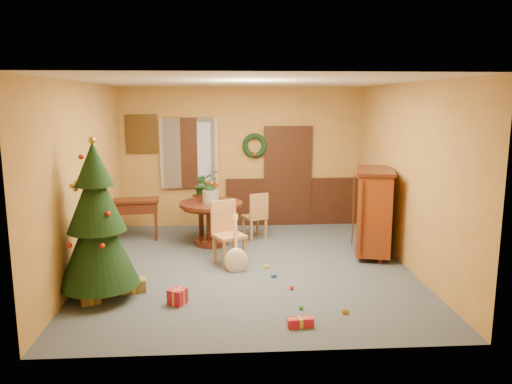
{
  "coord_description": "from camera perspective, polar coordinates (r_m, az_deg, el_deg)",
  "views": [
    {
      "loc": [
        -0.38,
        -7.62,
        2.63
      ],
      "look_at": [
        0.13,
        0.4,
        1.14
      ],
      "focal_mm": 35.0,
      "sensor_mm": 36.0,
      "label": 1
    }
  ],
  "objects": [
    {
      "name": "stand_plant",
      "position": [
        9.68,
        -6.36,
        0.79
      ],
      "size": [
        0.25,
        0.23,
        0.38
      ],
      "primitive_type": "imported",
      "rotation": [
        0.0,
        0.0,
        -0.32
      ],
      "color": "#19471E",
      "rests_on": "plant_stand"
    },
    {
      "name": "gift_c",
      "position": [
        7.02,
        -18.37,
        -11.51
      ],
      "size": [
        0.29,
        0.25,
        0.13
      ],
      "color": "brown",
      "rests_on": "floor"
    },
    {
      "name": "toy_a",
      "position": [
        7.6,
        2.05,
        -9.58
      ],
      "size": [
        0.09,
        0.06,
        0.05
      ],
      "primitive_type": "cube",
      "rotation": [
        0.0,
        0.0,
        0.17
      ],
      "color": "#234C9B",
      "rests_on": "floor"
    },
    {
      "name": "toy_b",
      "position": [
        6.54,
        5.17,
        -12.98
      ],
      "size": [
        0.06,
        0.06,
        0.06
      ],
      "primitive_type": "sphere",
      "color": "green",
      "rests_on": "floor"
    },
    {
      "name": "gift_d",
      "position": [
        6.09,
        5.08,
        -14.6
      ],
      "size": [
        0.31,
        0.15,
        0.11
      ],
      "color": "#A7162E",
      "rests_on": "floor"
    },
    {
      "name": "toy_c",
      "position": [
        7.97,
        1.19,
        -8.59
      ],
      "size": [
        0.09,
        0.09,
        0.05
      ],
      "primitive_type": "cube",
      "rotation": [
        0.0,
        0.0,
        0.78
      ],
      "color": "gold",
      "rests_on": "floor"
    },
    {
      "name": "room_envelope",
      "position": [
        10.45,
        -0.42,
        2.15
      ],
      "size": [
        5.5,
        5.5,
        5.5
      ],
      "color": "#343F4C",
      "rests_on": "ground"
    },
    {
      "name": "gift_b",
      "position": [
        6.73,
        -8.96,
        -11.71
      ],
      "size": [
        0.28,
        0.28,
        0.21
      ],
      "color": "#A7162E",
      "rests_on": "floor"
    },
    {
      "name": "guitar",
      "position": [
        7.73,
        -2.3,
        -6.09
      ],
      "size": [
        0.46,
        0.61,
        0.83
      ],
      "primitive_type": null,
      "rotation": [
        -0.49,
        0.0,
        -0.19
      ],
      "color": "beige",
      "rests_on": "floor"
    },
    {
      "name": "toy_d",
      "position": [
        7.15,
        4.07,
        -10.86
      ],
      "size": [
        0.06,
        0.06,
        0.06
      ],
      "primitive_type": "sphere",
      "color": "red",
      "rests_on": "floor"
    },
    {
      "name": "plant_stand",
      "position": [
        9.78,
        -6.31,
        -2.1
      ],
      "size": [
        0.32,
        0.32,
        0.82
      ],
      "color": "black",
      "rests_on": "floor"
    },
    {
      "name": "gift_a",
      "position": [
        7.27,
        -13.79,
        -10.3
      ],
      "size": [
        0.37,
        0.3,
        0.18
      ],
      "color": "brown",
      "rests_on": "floor"
    },
    {
      "name": "toy_e",
      "position": [
        6.5,
        10.15,
        -13.34
      ],
      "size": [
        0.08,
        0.06,
        0.05
      ],
      "primitive_type": "cube",
      "rotation": [
        0.0,
        0.0,
        0.07
      ],
      "color": "gold",
      "rests_on": "floor"
    },
    {
      "name": "sideboard",
      "position": [
        8.71,
        13.32,
        -1.95
      ],
      "size": [
        0.9,
        1.28,
        1.49
      ],
      "color": "#5E170A",
      "rests_on": "floor"
    },
    {
      "name": "christmas_tree",
      "position": [
        6.89,
        -17.72,
        -3.45
      ],
      "size": [
        1.05,
        1.05,
        2.17
      ],
      "color": "#382111",
      "rests_on": "floor"
    },
    {
      "name": "centerpiece_plant",
      "position": [
        9.04,
        -5.21,
        1.37
      ],
      "size": [
        0.34,
        0.29,
        0.38
      ],
      "primitive_type": "imported",
      "color": "#1E4C23",
      "rests_on": "urn"
    },
    {
      "name": "writing_desk",
      "position": [
        9.73,
        -13.62,
        -1.92
      ],
      "size": [
        0.93,
        0.54,
        0.78
      ],
      "color": "black",
      "rests_on": "floor"
    },
    {
      "name": "chair_far",
      "position": [
        9.51,
        0.03,
        -2.57
      ],
      "size": [
        0.52,
        0.52,
        0.9
      ],
      "color": "#A47D41",
      "rests_on": "floor"
    },
    {
      "name": "urn",
      "position": [
        9.09,
        -5.18,
        -0.5
      ],
      "size": [
        0.3,
        0.3,
        0.22
      ],
      "primitive_type": "cylinder",
      "color": "slate",
      "rests_on": "dining_table"
    },
    {
      "name": "chair_near",
      "position": [
        8.1,
        -3.35,
        -4.4
      ],
      "size": [
        0.6,
        0.6,
        1.03
      ],
      "color": "#A47D41",
      "rests_on": "floor"
    },
    {
      "name": "dining_table",
      "position": [
        9.16,
        -5.14,
        -2.65
      ],
      "size": [
        1.15,
        1.15,
        0.79
      ],
      "color": "black",
      "rests_on": "floor"
    }
  ]
}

